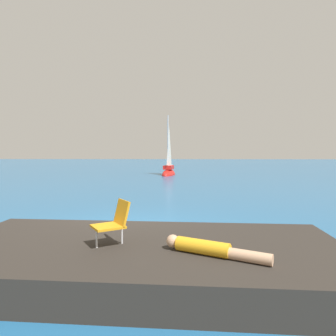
{
  "coord_description": "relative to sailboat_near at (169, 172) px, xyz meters",
  "views": [
    {
      "loc": [
        1.44,
        -8.75,
        2.25
      ],
      "look_at": [
        0.72,
        15.63,
        0.91
      ],
      "focal_mm": 32.39,
      "sensor_mm": 36.0,
      "label": 1
    }
  ],
  "objects": [
    {
      "name": "beach_chair",
      "position": [
        -0.33,
        -23.39,
        0.68
      ],
      "size": [
        0.76,
        0.72,
        0.8
      ],
      "rotation": [
        0.0,
        0.0,
        3.7
      ],
      "color": "orange",
      "rests_on": "shore_ledge"
    },
    {
      "name": "shore_ledge",
      "position": [
        0.18,
        -23.25,
        -0.05
      ],
      "size": [
        7.46,
        3.81,
        0.57
      ],
      "primitive_type": "cube",
      "rotation": [
        0.0,
        0.0,
        -0.05
      ],
      "color": "#2D2823",
      "rests_on": "ground"
    },
    {
      "name": "sailboat_near",
      "position": [
        0.0,
        0.0,
        0.0
      ],
      "size": [
        1.69,
        3.39,
        6.17
      ],
      "rotation": [
        0.0,
        0.0,
        4.53
      ],
      "color": "red",
      "rests_on": "ground"
    },
    {
      "name": "boulder_inland",
      "position": [
        -1.24,
        -21.77,
        -0.33
      ],
      "size": [
        0.96,
        1.02,
        0.59
      ],
      "primitive_type": "cube",
      "rotation": [
        -0.16,
        0.12,
        0.86
      ],
      "color": "#29261F",
      "rests_on": "ground"
    },
    {
      "name": "boulder_seaward",
      "position": [
        0.91,
        -21.54,
        -0.33
      ],
      "size": [
        0.97,
        1.02,
        0.51
      ],
      "primitive_type": "cube",
      "rotation": [
        0.06,
        -0.03,
        2.03
      ],
      "color": "#2A2724",
      "rests_on": "ground"
    },
    {
      "name": "ground_plane",
      "position": [
        -0.65,
        -19.95,
        -0.33
      ],
      "size": [
        160.0,
        160.0,
        0.0
      ],
      "primitive_type": "plane",
      "color": "#236093"
    },
    {
      "name": "person_sunbather",
      "position": [
        1.33,
        -23.89,
        0.35
      ],
      "size": [
        1.62,
        0.94,
        0.25
      ],
      "rotation": [
        0.0,
        0.0,
        5.81
      ],
      "color": "gold",
      "rests_on": "shore_ledge"
    }
  ]
}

